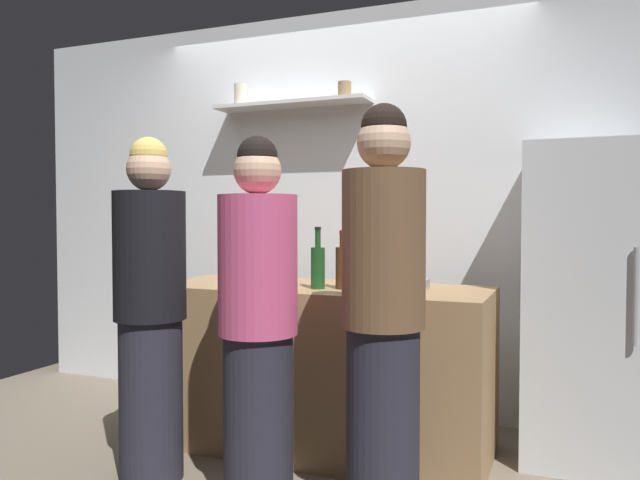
% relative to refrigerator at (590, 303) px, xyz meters
% --- Properties ---
extents(ground_plane, '(5.28, 5.28, 0.00)m').
position_rel_refrigerator_xyz_m(ground_plane, '(-1.54, -0.85, -0.81)').
color(ground_plane, '#726656').
extents(back_wall_assembly, '(4.80, 0.32, 2.60)m').
position_rel_refrigerator_xyz_m(back_wall_assembly, '(-1.54, 0.40, 0.49)').
color(back_wall_assembly, white).
rests_on(back_wall_assembly, ground).
extents(refrigerator, '(0.64, 0.67, 1.63)m').
position_rel_refrigerator_xyz_m(refrigerator, '(0.00, 0.00, 0.00)').
color(refrigerator, silver).
rests_on(refrigerator, ground).
extents(counter, '(1.81, 0.72, 0.88)m').
position_rel_refrigerator_xyz_m(counter, '(-1.36, -0.36, -0.37)').
color(counter, '#9E7A51').
rests_on(counter, ground).
extents(baking_pan, '(0.34, 0.24, 0.05)m').
position_rel_refrigerator_xyz_m(baking_pan, '(-0.95, -0.36, 0.09)').
color(baking_pan, gray).
rests_on(baking_pan, counter).
extents(utensil_holder, '(0.11, 0.11, 0.22)m').
position_rel_refrigerator_xyz_m(utensil_holder, '(-1.22, -0.17, 0.12)').
color(utensil_holder, '#B2B2B7').
rests_on(utensil_holder, counter).
extents(wine_bottle_dark_glass, '(0.07, 0.07, 0.29)m').
position_rel_refrigerator_xyz_m(wine_bottle_dark_glass, '(-1.56, -0.39, 0.18)').
color(wine_bottle_dark_glass, black).
rests_on(wine_bottle_dark_glass, counter).
extents(wine_bottle_pale_glass, '(0.07, 0.07, 0.28)m').
position_rel_refrigerator_xyz_m(wine_bottle_pale_glass, '(-1.50, -0.50, 0.17)').
color(wine_bottle_pale_glass, '#B2BFB2').
rests_on(wine_bottle_pale_glass, counter).
extents(wine_bottle_amber_glass, '(0.07, 0.07, 0.31)m').
position_rel_refrigerator_xyz_m(wine_bottle_amber_glass, '(-1.20, -0.45, 0.19)').
color(wine_bottle_amber_glass, '#472814').
rests_on(wine_bottle_amber_glass, counter).
extents(wine_bottle_green_glass, '(0.07, 0.07, 0.32)m').
position_rel_refrigerator_xyz_m(wine_bottle_green_glass, '(-1.32, -0.48, 0.19)').
color(wine_bottle_green_glass, '#19471E').
rests_on(wine_bottle_green_glass, counter).
extents(water_bottle_plastic, '(0.09, 0.09, 0.22)m').
position_rel_refrigerator_xyz_m(water_bottle_plastic, '(-1.54, -0.64, 0.16)').
color(water_bottle_plastic, silver).
rests_on(water_bottle_plastic, counter).
extents(person_brown_jacket, '(0.34, 0.34, 1.72)m').
position_rel_refrigerator_xyz_m(person_brown_jacket, '(-0.81, -1.04, 0.04)').
color(person_brown_jacket, '#262633').
rests_on(person_brown_jacket, ground).
extents(person_pink_top, '(0.34, 0.34, 1.60)m').
position_rel_refrigerator_xyz_m(person_pink_top, '(-1.34, -1.12, -0.03)').
color(person_pink_top, '#262633').
rests_on(person_pink_top, ground).
extents(person_blonde, '(0.34, 0.34, 1.64)m').
position_rel_refrigerator_xyz_m(person_blonde, '(-1.96, -1.05, -0.01)').
color(person_blonde, '#262633').
rests_on(person_blonde, ground).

